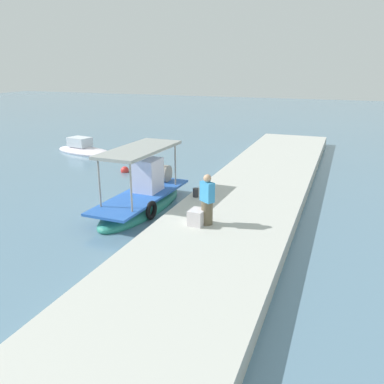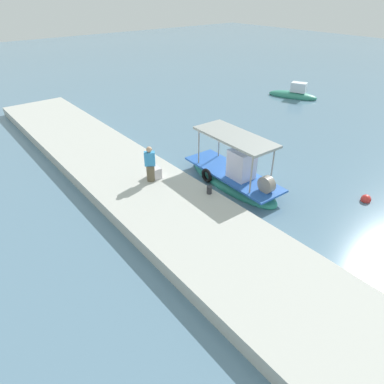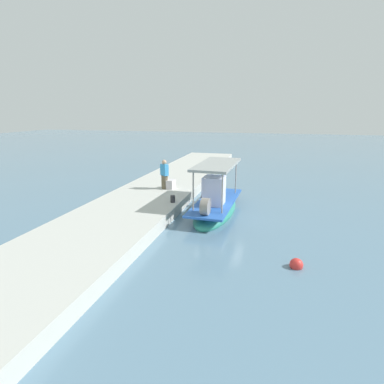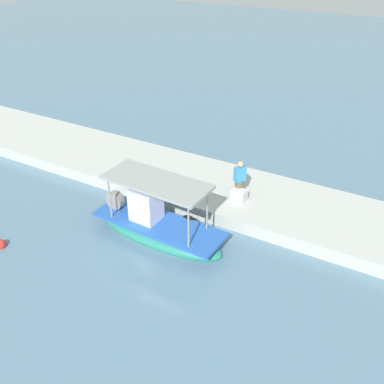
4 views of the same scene
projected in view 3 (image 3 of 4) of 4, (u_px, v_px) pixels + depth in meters
name	position (u px, v px, depth m)	size (l,w,h in m)	color
ground_plane	(221.00, 210.00, 16.77)	(120.00, 120.00, 0.00)	slate
dock_quay	(148.00, 199.00, 17.75)	(36.00, 4.53, 0.59)	#BBBCB4
main_fishing_boat	(216.00, 205.00, 16.09)	(5.90, 2.01, 2.95)	#2B8875
fisherman_near_bollard	(165.00, 176.00, 18.67)	(0.54, 0.56, 1.75)	brown
mooring_bollard	(173.00, 199.00, 16.00)	(0.24, 0.24, 0.36)	#2D2D33
cargo_crate	(170.00, 184.00, 18.87)	(0.62, 0.50, 0.53)	silver
marker_buoy	(296.00, 265.00, 10.59)	(0.46, 0.46, 0.46)	red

